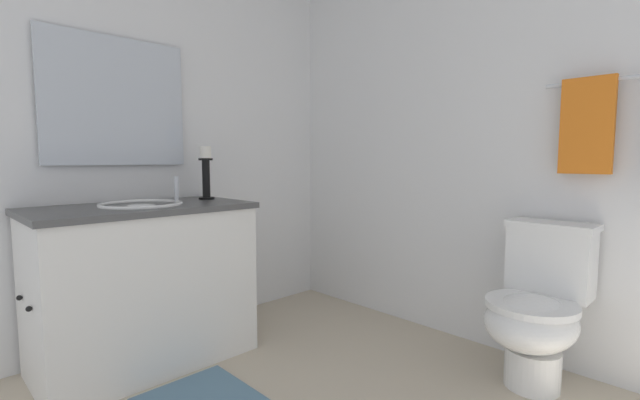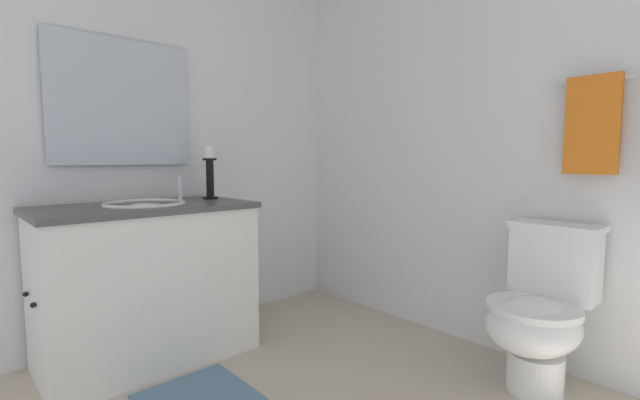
# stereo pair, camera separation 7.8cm
# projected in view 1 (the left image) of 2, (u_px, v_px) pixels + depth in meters

# --- Properties ---
(wall_back) EXTENTS (2.77, 0.04, 2.45)m
(wall_back) POSITION_uv_depth(u_px,v_px,m) (480.00, 127.00, 2.39)
(wall_back) COLOR white
(wall_back) RESTS_ON ground
(wall_left) EXTENTS (0.04, 2.70, 2.45)m
(wall_left) POSITION_uv_depth(u_px,v_px,m) (136.00, 128.00, 2.43)
(wall_left) COLOR white
(wall_left) RESTS_ON ground
(vanity_cabinet) EXTENTS (0.58, 1.04, 0.82)m
(vanity_cabinet) POSITION_uv_depth(u_px,v_px,m) (144.00, 284.00, 2.20)
(vanity_cabinet) COLOR white
(vanity_cabinet) RESTS_ON ground
(sink_basin) EXTENTS (0.40, 0.40, 0.24)m
(sink_basin) POSITION_uv_depth(u_px,v_px,m) (142.00, 213.00, 2.16)
(sink_basin) COLOR white
(sink_basin) RESTS_ON vanity_cabinet
(mirror) EXTENTS (0.02, 0.74, 0.68)m
(mirror) POSITION_uv_depth(u_px,v_px,m) (116.00, 101.00, 2.31)
(mirror) COLOR silver
(candle_holder_tall) EXTENTS (0.09, 0.09, 0.30)m
(candle_holder_tall) POSITION_uv_depth(u_px,v_px,m) (206.00, 171.00, 2.47)
(candle_holder_tall) COLOR black
(candle_holder_tall) RESTS_ON vanity_cabinet
(toilet) EXTENTS (0.39, 0.54, 0.75)m
(toilet) POSITION_uv_depth(u_px,v_px,m) (536.00, 309.00, 1.96)
(toilet) COLOR white
(toilet) RESTS_ON ground
(towel_near_vanity) EXTENTS (0.22, 0.03, 0.44)m
(towel_near_vanity) POSITION_uv_depth(u_px,v_px,m) (587.00, 126.00, 1.95)
(towel_near_vanity) COLOR orange
(towel_near_vanity) RESTS_ON towel_bar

